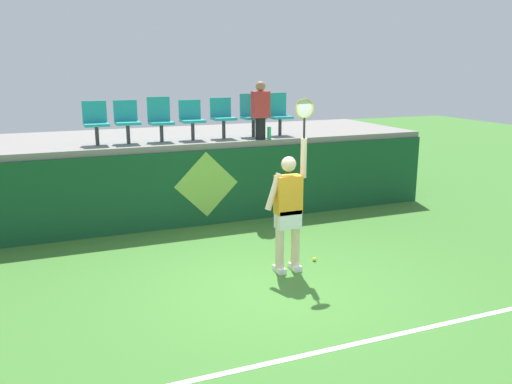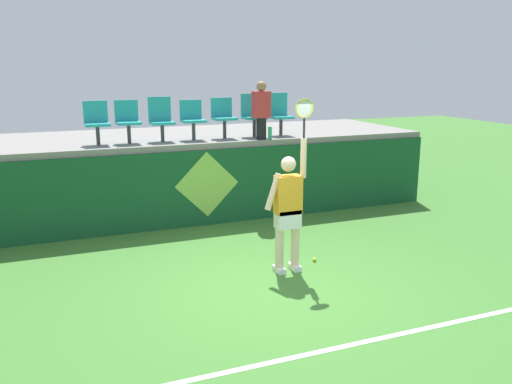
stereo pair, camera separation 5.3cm
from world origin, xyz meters
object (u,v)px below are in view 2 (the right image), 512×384
water_bottle (270,133)px  stadium_chair_5 (253,113)px  stadium_chair_3 (192,118)px  stadium_chair_0 (97,121)px  stadium_chair_1 (128,119)px  stadium_chair_2 (161,118)px  stadium_chair_6 (279,112)px  tennis_player (288,208)px  stadium_chair_4 (223,115)px  tennis_ball (314,259)px  spectator_0 (261,109)px

water_bottle → stadium_chair_5: stadium_chair_5 is taller
water_bottle → stadium_chair_3: bearing=160.3°
water_bottle → stadium_chair_0: size_ratio=0.31×
stadium_chair_1 → stadium_chair_3: 1.26m
stadium_chair_2 → stadium_chair_6: 2.51m
stadium_chair_3 → stadium_chair_6: (1.89, 0.01, 0.04)m
tennis_player → stadium_chair_6: 3.85m
stadium_chair_2 → stadium_chair_3: bearing=-0.9°
stadium_chair_0 → stadium_chair_3: (1.82, -0.00, -0.01)m
stadium_chair_4 → stadium_chair_6: bearing=0.5°
water_bottle → tennis_player: bearing=-108.1°
tennis_ball → spectator_0: spectator_0 is taller
stadium_chair_4 → stadium_chair_5: (0.64, 0.01, 0.02)m
tennis_player → stadium_chair_5: (0.79, 3.42, 1.08)m
water_bottle → stadium_chair_0: bearing=171.0°
stadium_chair_0 → stadium_chair_2: (1.20, 0.01, 0.01)m
stadium_chair_0 → tennis_player: bearing=-55.7°
water_bottle → stadium_chair_0: stadium_chair_0 is taller
tennis_player → spectator_0: size_ratio=2.25×
stadium_chair_0 → spectator_0: spectator_0 is taller
water_bottle → stadium_chair_1: size_ratio=0.31×
tennis_player → stadium_chair_3: tennis_player is taller
water_bottle → stadium_chair_4: (-0.81, 0.52, 0.34)m
stadium_chair_3 → stadium_chair_4: (0.64, 0.00, 0.02)m
stadium_chair_4 → stadium_chair_0: bearing=179.9°
stadium_chair_0 → stadium_chair_6: 3.72m
stadium_chair_0 → stadium_chair_5: size_ratio=0.92×
spectator_0 → stadium_chair_6: bearing=37.4°
tennis_player → stadium_chair_3: (-0.50, 3.41, 1.03)m
tennis_ball → stadium_chair_0: stadium_chair_0 is taller
stadium_chair_2 → stadium_chair_3: 0.62m
tennis_ball → stadium_chair_2: size_ratio=0.08×
water_bottle → stadium_chair_2: (-2.07, 0.53, 0.33)m
tennis_player → water_bottle: tennis_player is taller
stadium_chair_5 → stadium_chair_0: bearing=-179.9°
stadium_chair_4 → stadium_chair_5: size_ratio=0.92×
stadium_chair_4 → stadium_chair_6: size_ratio=0.92×
stadium_chair_1 → stadium_chair_2: bearing=0.8°
tennis_player → water_bottle: size_ratio=10.39×
stadium_chair_0 → spectator_0: size_ratio=0.70×
tennis_player → tennis_ball: bearing=19.1°
tennis_player → stadium_chair_2: tennis_player is taller
tennis_ball → stadium_chair_5: bearing=86.1°
stadium_chair_2 → stadium_chair_3: (0.62, -0.01, -0.02)m
stadium_chair_6 → spectator_0: size_ratio=0.77×
stadium_chair_6 → tennis_ball: bearing=-104.3°
tennis_ball → stadium_chair_5: stadium_chair_5 is taller
stadium_chair_2 → stadium_chair_5: bearing=-0.0°
stadium_chair_3 → stadium_chair_5: (1.29, 0.01, 0.04)m
water_bottle → spectator_0: spectator_0 is taller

